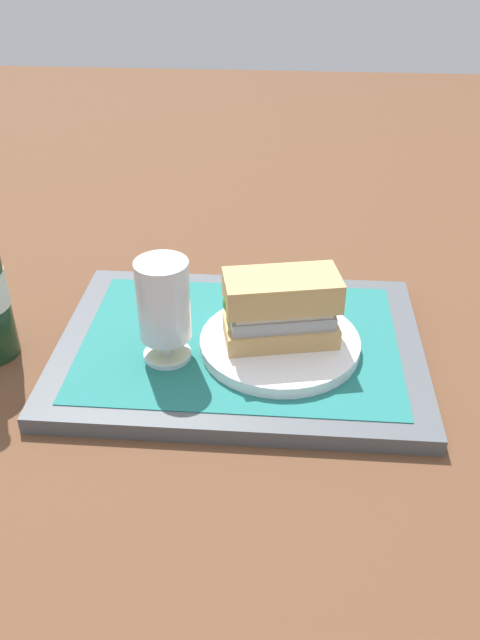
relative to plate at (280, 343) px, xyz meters
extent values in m
plane|color=brown|center=(0.05, -0.01, -0.03)|extent=(3.00, 3.00, 0.00)
cube|color=#4C5156|center=(0.05, -0.01, -0.02)|extent=(0.44, 0.32, 0.02)
cube|color=#1E6B66|center=(0.05, -0.01, -0.01)|extent=(0.38, 0.27, 0.00)
cylinder|color=white|center=(0.00, 0.00, 0.00)|extent=(0.19, 0.19, 0.01)
cube|color=tan|center=(0.00, 0.00, 0.02)|extent=(0.14, 0.09, 0.02)
cube|color=#9EA3A8|center=(0.00, 0.00, 0.04)|extent=(0.13, 0.08, 0.02)
cube|color=silver|center=(0.00, 0.00, 0.05)|extent=(0.12, 0.07, 0.01)
sphere|color=#47932D|center=(0.05, 0.01, 0.06)|extent=(0.04, 0.04, 0.04)
cube|color=tan|center=(0.00, 0.00, 0.07)|extent=(0.14, 0.09, 0.04)
cylinder|color=silver|center=(0.13, 0.03, 0.00)|extent=(0.06, 0.06, 0.01)
cylinder|color=silver|center=(0.13, 0.03, 0.01)|extent=(0.01, 0.01, 0.02)
cylinder|color=silver|center=(0.13, 0.03, 0.07)|extent=(0.06, 0.06, 0.09)
cylinder|color=gold|center=(0.13, 0.03, 0.05)|extent=(0.06, 0.06, 0.05)
cylinder|color=white|center=(0.13, 0.03, 0.08)|extent=(0.05, 0.05, 0.01)
camera|label=1|loc=(0.00, 0.64, 0.45)|focal=37.10mm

